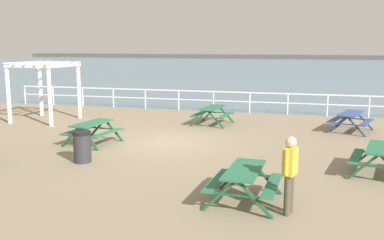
% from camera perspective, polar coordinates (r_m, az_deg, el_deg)
% --- Properties ---
extents(ground_plane, '(30.00, 24.00, 0.20)m').
position_cam_1_polar(ground_plane, '(16.03, -3.44, -3.25)').
color(ground_plane, gray).
extents(sea_band, '(142.00, 90.00, 0.01)m').
position_cam_1_polar(sea_band, '(67.79, 11.32, 6.62)').
color(sea_band, slate).
rests_on(sea_band, ground).
extents(distant_shoreline, '(142.00, 6.00, 1.80)m').
position_cam_1_polar(distant_shoreline, '(110.68, 13.05, 7.71)').
color(distant_shoreline, '#4C4C47').
rests_on(distant_shoreline, ground).
extents(seaward_railing, '(23.07, 0.07, 1.08)m').
position_cam_1_polar(seaward_railing, '(23.25, 2.77, 2.95)').
color(seaward_railing, white).
rests_on(seaward_railing, ground).
extents(picnic_table_near_right, '(1.81, 2.04, 0.80)m').
position_cam_1_polar(picnic_table_near_right, '(12.99, 23.18, -4.04)').
color(picnic_table_near_right, '#286B47').
rests_on(picnic_table_near_right, ground).
extents(picnic_table_mid_centre, '(1.61, 1.86, 0.80)m').
position_cam_1_polar(picnic_table_mid_centre, '(9.99, 6.76, -7.31)').
color(picnic_table_mid_centre, '#286B47').
rests_on(picnic_table_mid_centre, ground).
extents(picnic_table_far_left, '(1.94, 2.15, 0.80)m').
position_cam_1_polar(picnic_table_far_left, '(18.96, 19.81, 0.32)').
color(picnic_table_far_left, '#334C84').
rests_on(picnic_table_far_left, ground).
extents(picnic_table_far_right, '(1.68, 1.92, 0.80)m').
position_cam_1_polar(picnic_table_far_right, '(19.47, 2.68, 1.13)').
color(picnic_table_far_right, '#286B47').
rests_on(picnic_table_far_right, ground).
extents(picnic_table_seaward, '(1.74, 1.97, 0.80)m').
position_cam_1_polar(picnic_table_seaward, '(16.03, -12.70, -0.98)').
color(picnic_table_seaward, '#286B47').
rests_on(picnic_table_seaward, ground).
extents(visitor, '(0.31, 0.51, 1.66)m').
position_cam_1_polar(visitor, '(9.35, 12.50, -6.36)').
color(visitor, '#4C4233').
rests_on(visitor, ground).
extents(lattice_pergola, '(2.59, 2.71, 2.70)m').
position_cam_1_polar(lattice_pergola, '(21.34, -18.54, 5.21)').
color(lattice_pergola, white).
rests_on(lattice_pergola, ground).
extents(litter_bin, '(0.55, 0.55, 0.95)m').
position_cam_1_polar(litter_bin, '(13.64, -13.98, -3.35)').
color(litter_bin, '#2D2D33').
rests_on(litter_bin, ground).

